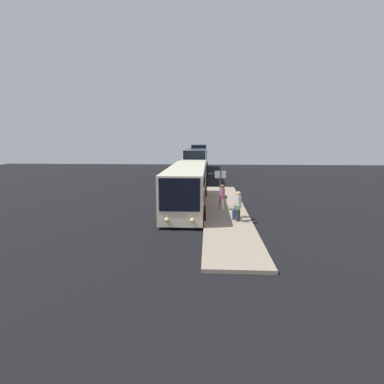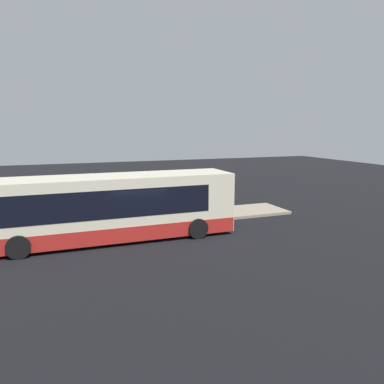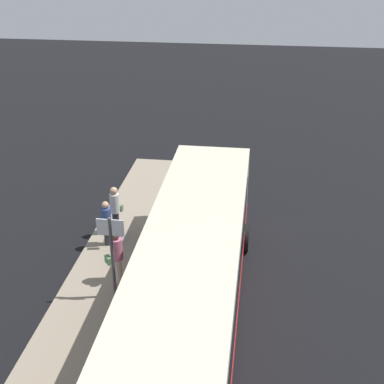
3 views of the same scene
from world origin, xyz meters
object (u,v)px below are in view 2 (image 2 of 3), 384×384
Objects in this scene: passenger_boarding at (128,204)px; suitcase at (168,210)px; sign_post at (113,191)px; bus_lead at (105,209)px; passenger_waiting at (174,197)px; passenger_with_bags at (159,200)px.

passenger_boarding reaches higher than suitcase.
sign_post is (-0.79, -0.12, 0.77)m from passenger_boarding.
passenger_boarding is at bearing 58.30° from bus_lead.
sign_post is (0.77, 2.41, 0.38)m from bus_lead.
passenger_waiting is (4.48, 3.35, -0.35)m from bus_lead.
bus_lead is at bearing -141.78° from suitcase.
bus_lead is 5.60m from passenger_waiting.
passenger_with_bags is 0.76m from suitcase.
passenger_waiting is at bearing 14.25° from sign_post.
suitcase is 3.63m from sign_post.
passenger_with_bags is at bearing 148.52° from suitcase.
suitcase is (2.46, 0.64, -0.64)m from passenger_boarding.
suitcase is at bearing 13.14° from sign_post.
passenger_with_bags is (-0.88, 0.08, -0.09)m from passenger_waiting.
passenger_waiting reaches higher than suitcase.
bus_lead is 6.87× the size of passenger_boarding.
suitcase is at bearing -53.54° from passenger_waiting.
passenger_with_bags is (2.04, 0.90, -0.06)m from passenger_boarding.
passenger_boarding is 0.98× the size of passenger_waiting.
passenger_waiting is 0.88m from passenger_with_bags.
passenger_boarding is 2.62m from suitcase.
passenger_waiting is 0.67× the size of sign_post.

